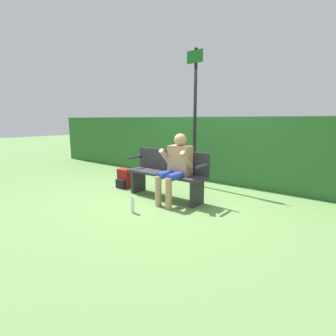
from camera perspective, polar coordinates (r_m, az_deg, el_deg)
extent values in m
plane|color=#668E4C|center=(5.01, -0.63, -6.53)|extent=(40.00, 40.00, 0.00)
cube|color=#2D662D|center=(6.41, 10.19, 4.06)|extent=(12.00, 0.42, 1.53)
cube|color=#2D2D33|center=(4.89, -0.64, -1.31)|extent=(1.66, 0.41, 0.05)
cube|color=#2D2D33|center=(4.99, 0.72, 1.60)|extent=(1.66, 0.04, 0.41)
cube|color=#2D2D33|center=(5.41, -6.47, -2.86)|extent=(0.06, 0.37, 0.44)
cube|color=#2D2D33|center=(4.55, 6.34, -5.47)|extent=(0.06, 0.37, 0.44)
cylinder|color=#2D2D33|center=(5.39, -7.29, 2.33)|extent=(0.05, 0.37, 0.05)
cylinder|color=#2D2D33|center=(4.39, 7.51, 0.44)|extent=(0.05, 0.37, 0.05)
cube|color=tan|center=(4.68, 2.66, 1.69)|extent=(0.41, 0.22, 0.53)
sphere|color=tan|center=(4.64, 2.70, 6.13)|extent=(0.22, 0.22, 0.22)
cylinder|color=#2D47B7|center=(4.61, -0.23, -1.36)|extent=(0.13, 0.47, 0.13)
cylinder|color=#2D47B7|center=(4.47, 2.02, -1.74)|extent=(0.13, 0.47, 0.13)
cylinder|color=tan|center=(4.49, -2.13, -5.10)|extent=(0.11, 0.11, 0.52)
cylinder|color=tan|center=(4.35, 0.13, -5.60)|extent=(0.11, 0.11, 0.52)
cylinder|color=tan|center=(4.71, -0.50, 2.43)|extent=(0.09, 0.32, 0.32)
cylinder|color=tan|center=(4.44, 4.07, 1.90)|extent=(0.09, 0.32, 0.32)
cube|color=maroon|center=(5.81, -9.22, -2.19)|extent=(0.32, 0.22, 0.40)
cube|color=black|center=(5.74, -10.29, -3.42)|extent=(0.24, 0.08, 0.18)
cylinder|color=white|center=(4.25, -7.73, -8.17)|extent=(0.06, 0.06, 0.23)
cylinder|color=#2D66B2|center=(4.21, -7.77, -6.57)|extent=(0.03, 0.03, 0.02)
cylinder|color=black|center=(5.83, 5.87, 10.46)|extent=(0.07, 0.07, 2.93)
cube|color=#196626|center=(5.93, 5.87, 23.00)|extent=(0.38, 0.02, 0.25)
cube|color=maroon|center=(15.56, 7.80, 7.05)|extent=(4.56, 3.11, 0.66)
cube|color=#333D4C|center=(15.54, 7.86, 9.10)|extent=(2.43, 2.19, 0.45)
cylinder|color=black|center=(16.23, 12.94, 6.33)|extent=(0.70, 0.39, 0.68)
cylinder|color=black|center=(14.49, 12.13, 5.88)|extent=(0.70, 0.39, 0.68)
cylinder|color=black|center=(16.73, 4.02, 6.69)|extent=(0.70, 0.39, 0.68)
cylinder|color=black|center=(15.05, 2.22, 6.27)|extent=(0.70, 0.39, 0.68)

